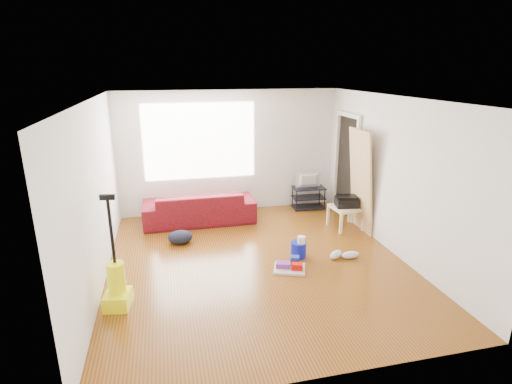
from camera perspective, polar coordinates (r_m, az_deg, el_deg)
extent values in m
cube|color=#602E0E|center=(6.33, 0.22, -10.04)|extent=(4.50, 5.00, 0.01)
cube|color=white|center=(5.63, 0.24, 13.17)|extent=(4.50, 5.00, 0.01)
cube|color=white|center=(8.24, -3.80, 5.69)|extent=(4.50, 0.01, 2.50)
cube|color=white|center=(3.64, 9.49, -10.08)|extent=(4.50, 0.01, 2.50)
cube|color=white|center=(5.79, -21.99, -0.62)|extent=(0.01, 5.00, 2.50)
cube|color=white|center=(6.72, 19.24, 2.07)|extent=(0.01, 5.00, 2.50)
cube|color=white|center=(8.10, -8.04, 7.15)|extent=(2.20, 0.01, 1.50)
cube|color=white|center=(7.81, 14.03, 2.67)|extent=(0.06, 0.08, 2.00)
cube|color=white|center=(8.60, 11.35, 4.17)|extent=(0.06, 0.08, 2.00)
cube|color=white|center=(8.02, 13.12, 10.68)|extent=(0.06, 0.98, 0.08)
cube|color=black|center=(8.22, 12.84, 3.47)|extent=(0.01, 0.86, 1.98)
imported|color=#460708|center=(7.99, -8.02, -4.20)|extent=(2.14, 0.84, 0.63)
cube|color=black|center=(8.72, 7.43, -2.09)|extent=(0.70, 0.42, 0.02)
cube|color=black|center=(8.65, 7.48, -0.76)|extent=(0.70, 0.42, 0.02)
cube|color=black|center=(8.59, 7.54, 0.59)|extent=(0.70, 0.42, 0.02)
cylinder|color=black|center=(8.42, 5.81, -1.28)|extent=(0.02, 0.02, 0.47)
cylinder|color=black|center=(8.72, 5.22, -0.60)|extent=(0.02, 0.02, 0.47)
cylinder|color=black|center=(8.61, 9.77, -1.03)|extent=(0.02, 0.02, 0.47)
cylinder|color=black|center=(8.90, 9.06, -0.38)|extent=(0.02, 0.02, 0.47)
imported|color=black|center=(8.54, 7.58, 1.68)|extent=(0.54, 0.07, 0.31)
cube|color=#CCBF85|center=(7.67, 12.76, -2.18)|extent=(0.57, 0.57, 0.05)
cube|color=#CCBF85|center=(7.44, 12.04, -4.52)|extent=(0.05, 0.05, 0.38)
cube|color=#CCBF85|center=(7.82, 10.27, -3.32)|extent=(0.05, 0.05, 0.38)
cube|color=#CCBF85|center=(7.68, 15.08, -4.02)|extent=(0.05, 0.05, 0.38)
cube|color=#CCBF85|center=(8.05, 13.22, -2.89)|extent=(0.05, 0.05, 0.38)
cube|color=black|center=(7.63, 12.81, -1.41)|extent=(0.45, 0.37, 0.17)
cube|color=black|center=(7.60, 12.86, -0.67)|extent=(0.40, 0.33, 0.04)
cylinder|color=#0E179D|center=(6.54, 6.04, -9.17)|extent=(0.27, 0.27, 0.25)
cylinder|color=silver|center=(6.44, 6.45, -7.83)|extent=(0.12, 0.12, 0.11)
cube|color=silver|center=(6.13, 4.81, -10.86)|extent=(0.56, 0.50, 0.04)
cube|color=#C20B03|center=(6.07, 5.89, -10.53)|extent=(0.19, 0.16, 0.09)
cube|color=#6F2A86|center=(6.12, 3.85, -10.30)|extent=(0.24, 0.21, 0.07)
cube|color=#1E3399|center=(6.20, 5.56, -9.66)|extent=(0.16, 0.15, 0.13)
ellipsoid|color=black|center=(7.09, -10.74, -7.20)|extent=(0.43, 0.35, 0.23)
ellipsoid|color=silver|center=(6.56, 11.34, -8.75)|extent=(0.32, 0.28, 0.12)
ellipsoid|color=silver|center=(6.60, 13.34, -8.74)|extent=(0.30, 0.14, 0.12)
cube|color=#FFFE0C|center=(5.52, -19.10, -14.33)|extent=(0.36, 0.40, 0.20)
cylinder|color=#FFFE0C|center=(5.43, -19.35, -11.40)|extent=(0.22, 0.22, 0.38)
cylinder|color=black|center=(5.20, -19.98, -5.36)|extent=(0.04, 0.04, 0.82)
cube|color=black|center=(5.06, -20.50, -0.69)|extent=(0.18, 0.07, 0.07)
cube|color=tan|center=(7.77, 14.22, -5.21)|extent=(0.24, 0.76, 1.88)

